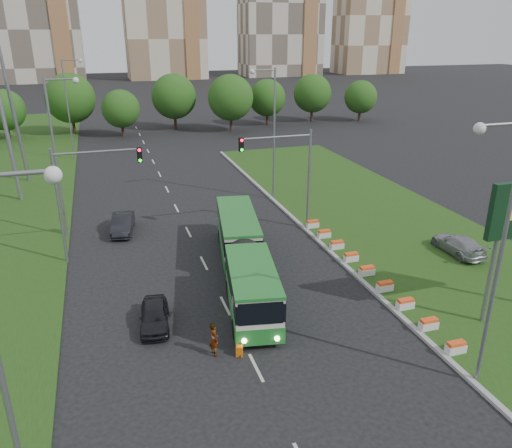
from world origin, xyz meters
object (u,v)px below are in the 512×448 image
object	(u,v)px
traffic_mast_left	(82,186)
car_left_near	(155,316)
pedestrian	(214,339)
shopping_trolley	(239,351)
traffic_mast_median	(290,165)
car_median	(458,244)
car_left_far	(123,223)
articulated_bus	(242,256)

from	to	relation	value
traffic_mast_left	car_left_near	world-z (taller)	traffic_mast_left
traffic_mast_left	car_left_near	xyz separation A→B (m)	(3.23, -9.91, -4.70)
pedestrian	shopping_trolley	xyz separation A→B (m)	(1.16, -0.47, -0.63)
traffic_mast_left	traffic_mast_median	bearing A→B (deg)	3.77
car_left_near	car_median	bearing A→B (deg)	14.36
traffic_mast_left	car_left_near	distance (m)	11.44
car_median	car_left_near	bearing A→B (deg)	7.53
car_left_far	traffic_mast_median	bearing A→B (deg)	-6.74
articulated_bus	car_left_near	size ratio (longest dim) A/B	4.23
car_median	traffic_mast_median	bearing A→B (deg)	-39.35
car_left_near	car_left_far	world-z (taller)	car_left_far
articulated_bus	car_left_far	xyz separation A→B (m)	(-6.82, 10.52, -0.89)
traffic_mast_left	pedestrian	world-z (taller)	traffic_mast_left
traffic_mast_left	car_left_far	world-z (taller)	traffic_mast_left
car_left_far	car_median	xyz separation A→B (m)	(22.53, -11.61, 0.08)
car_median	car_left_far	bearing A→B (deg)	-27.20
articulated_bus	pedestrian	world-z (taller)	articulated_bus
articulated_bus	pedestrian	bearing A→B (deg)	-105.32
pedestrian	shopping_trolley	bearing A→B (deg)	-123.28
pedestrian	car_left_far	bearing A→B (deg)	-0.80
car_median	pedestrian	distance (m)	20.27
pedestrian	shopping_trolley	world-z (taller)	pedestrian
traffic_mast_median	pedestrian	bearing A→B (deg)	-123.27
car_left_near	shopping_trolley	size ratio (longest dim) A/B	6.80
car_median	pedestrian	size ratio (longest dim) A/B	2.51
car_left_near	pedestrian	size ratio (longest dim) A/B	2.10
traffic_mast_median	shopping_trolley	bearing A→B (deg)	-119.12
car_left_near	car_left_far	xyz separation A→B (m)	(-0.79, 14.46, 0.08)
traffic_mast_median	pedestrian	distance (m)	17.78
articulated_bus	traffic_mast_left	bearing A→B (deg)	157.36
traffic_mast_left	car_left_far	xyz separation A→B (m)	(2.44, 4.55, -4.62)
traffic_mast_left	car_left_near	bearing A→B (deg)	-71.95
articulated_bus	car_left_near	bearing A→B (deg)	-136.63
car_left_near	car_median	xyz separation A→B (m)	(21.74, 2.85, 0.16)
shopping_trolley	traffic_mast_left	bearing A→B (deg)	138.03
car_left_near	car_median	size ratio (longest dim) A/B	0.84
shopping_trolley	car_median	bearing A→B (deg)	42.25
traffic_mast_left	articulated_bus	world-z (taller)	traffic_mast_left
traffic_mast_median	pedestrian	xyz separation A→B (m)	(-9.44, -14.39, -4.45)
articulated_bus	car_left_near	world-z (taller)	articulated_bus
pedestrian	car_median	bearing A→B (deg)	-82.95
traffic_mast_left	shopping_trolley	size ratio (longest dim) A/B	14.35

